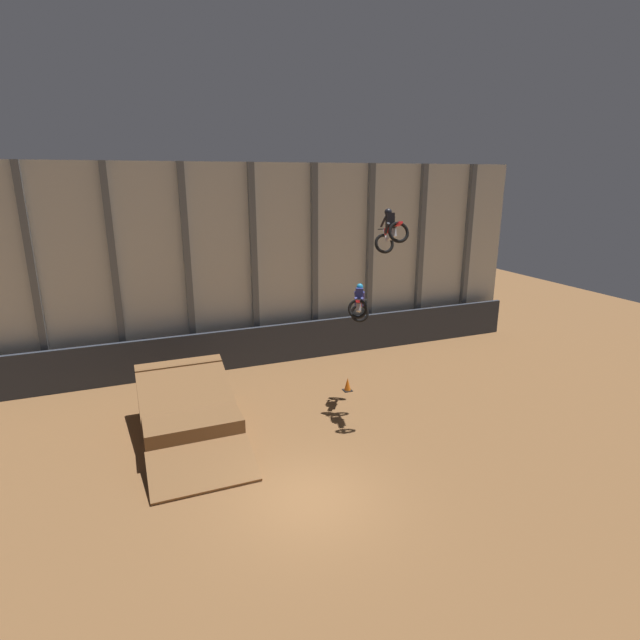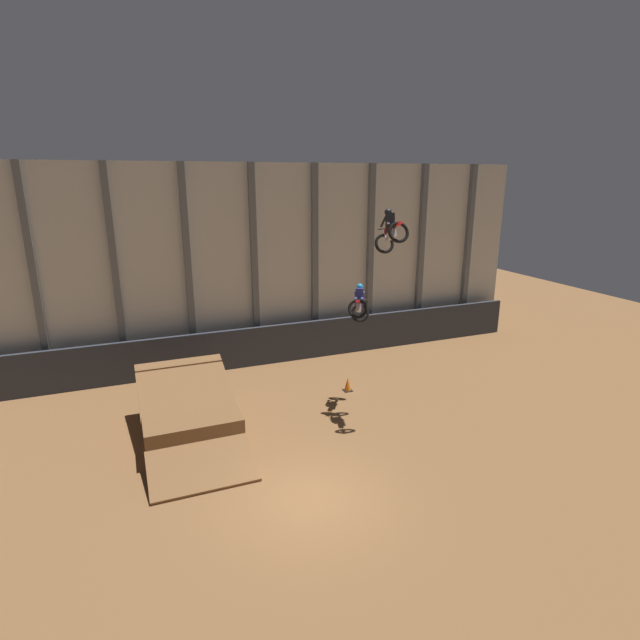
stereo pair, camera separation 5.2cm
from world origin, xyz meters
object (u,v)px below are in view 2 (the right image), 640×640
object	(u,v)px
dirt_ramp	(188,412)
rider_bike_left_air	(359,305)
rider_bike_right_air	(391,232)
traffic_cone_near_ramp	(348,384)

from	to	relation	value
dirt_ramp	rider_bike_left_air	size ratio (longest dim) A/B	3.35
rider_bike_left_air	rider_bike_right_air	size ratio (longest dim) A/B	1.03
rider_bike_right_air	traffic_cone_near_ramp	world-z (taller)	rider_bike_right_air
dirt_ramp	traffic_cone_near_ramp	bearing A→B (deg)	8.17
dirt_ramp	traffic_cone_near_ramp	xyz separation A→B (m)	(6.71, 0.96, -0.42)
dirt_ramp	traffic_cone_near_ramp	size ratio (longest dim) A/B	10.47
traffic_cone_near_ramp	dirt_ramp	bearing A→B (deg)	-171.83
dirt_ramp	traffic_cone_near_ramp	world-z (taller)	dirt_ramp
rider_bike_left_air	traffic_cone_near_ramp	bearing A→B (deg)	116.03
dirt_ramp	rider_bike_left_air	world-z (taller)	rider_bike_left_air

